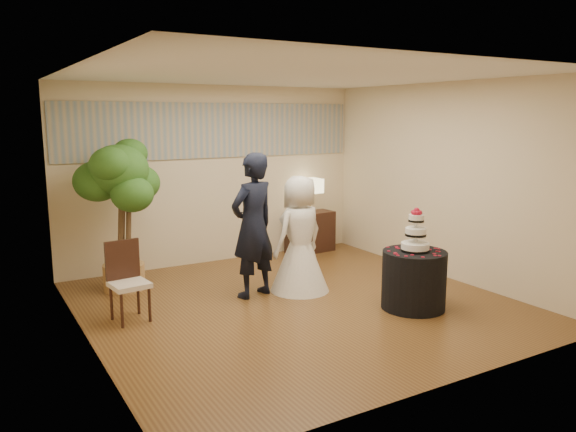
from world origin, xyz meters
TOP-DOWN VIEW (x-y plane):
  - floor at (0.00, 0.00)m, footprint 5.00×5.00m
  - ceiling at (0.00, 0.00)m, footprint 5.00×5.00m
  - wall_back at (0.00, 2.50)m, footprint 5.00×0.06m
  - wall_front at (0.00, -2.50)m, footprint 5.00×0.06m
  - wall_left at (-2.50, 0.00)m, footprint 0.06×5.00m
  - wall_right at (2.50, 0.00)m, footprint 0.06×5.00m
  - mural_border at (0.00, 2.48)m, footprint 4.90×0.02m
  - groom at (-0.32, 0.57)m, footprint 0.78×0.62m
  - bride at (0.32, 0.46)m, footprint 0.95×0.95m
  - cake_table at (1.14, -0.85)m, footprint 0.98×0.98m
  - wedding_cake at (1.14, -0.85)m, footprint 0.34×0.34m
  - console at (1.62, 2.23)m, footprint 0.86×0.43m
  - table_lamp at (1.62, 2.23)m, footprint 0.33×0.33m
  - ficus_tree at (-1.71, 1.70)m, footprint 1.39×1.39m
  - side_chair at (-1.96, 0.47)m, footprint 0.47×0.49m

SIDE VIEW (x-z plane):
  - floor at x=0.00m, z-range 0.00..0.00m
  - console at x=1.62m, z-range 0.00..0.70m
  - cake_table at x=1.14m, z-range 0.00..0.72m
  - side_chair at x=-1.96m, z-range 0.00..0.92m
  - bride at x=0.32m, z-range 0.00..1.56m
  - groom at x=-0.32m, z-range 0.00..1.87m
  - wedding_cake at x=1.14m, z-range 0.72..1.25m
  - table_lamp at x=1.62m, z-range 0.70..1.28m
  - ficus_tree at x=-1.71m, z-range 0.00..2.07m
  - wall_back at x=0.00m, z-range 0.00..2.80m
  - wall_front at x=0.00m, z-range 0.00..2.80m
  - wall_left at x=-2.50m, z-range 0.00..2.80m
  - wall_right at x=2.50m, z-range 0.00..2.80m
  - mural_border at x=0.00m, z-range 1.68..2.52m
  - ceiling at x=0.00m, z-range 2.80..2.80m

